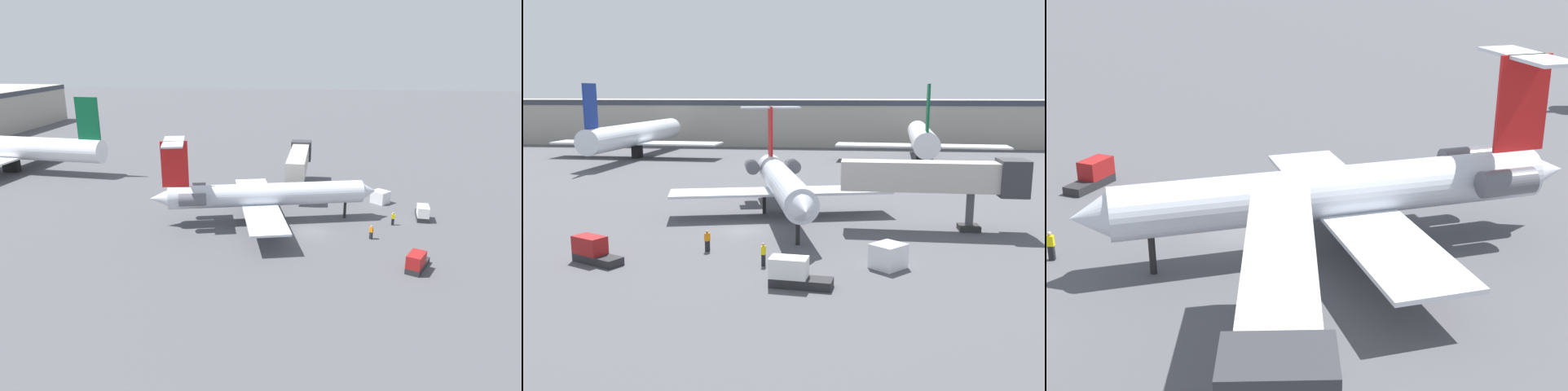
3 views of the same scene
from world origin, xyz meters
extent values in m
cube|color=#4C4C51|center=(0.00, 0.00, -0.05)|extent=(400.00, 400.00, 0.10)
cylinder|color=silver|center=(2.74, 5.64, 3.54)|extent=(8.52, 24.26, 2.83)
cone|color=silver|center=(5.81, -6.93, 3.54)|extent=(3.14, 2.78, 2.69)
cone|color=silver|center=(-0.36, 18.31, 3.54)|extent=(2.96, 3.10, 2.41)
cube|color=silver|center=(8.23, 8.01, 2.42)|extent=(10.86, 6.67, 0.24)
cube|color=silver|center=(-3.23, 5.21, 2.42)|extent=(10.86, 6.67, 0.24)
cylinder|color=#595960|center=(2.81, 15.07, 3.94)|extent=(2.22, 3.46, 1.50)
cylinder|color=#595960|center=(-1.68, 13.97, 3.94)|extent=(2.22, 3.46, 1.50)
cube|color=red|center=(0.09, 16.46, 7.75)|extent=(0.99, 3.17, 5.59)
cube|color=silver|center=(0.09, 16.46, 10.44)|extent=(7.18, 3.95, 0.20)
cylinder|color=black|center=(5.15, -4.21, 1.06)|extent=(0.36, 0.36, 2.12)
cylinder|color=black|center=(3.82, 7.96, 1.06)|extent=(0.36, 0.36, 2.12)
cylinder|color=black|center=(0.71, 7.20, 1.06)|extent=(0.36, 0.36, 2.12)
cube|color=#B7B2A8|center=(16.12, 2.34, 4.83)|extent=(15.30, 2.92, 2.60)
cube|color=black|center=(3.21, -10.02, 0.42)|extent=(0.27, 0.34, 0.85)
cube|color=yellow|center=(3.21, -10.02, 1.15)|extent=(0.29, 0.42, 0.60)
sphere|color=tan|center=(3.21, -10.02, 1.57)|extent=(0.24, 0.24, 0.24)
cube|color=black|center=(-1.66, -6.90, 0.42)|extent=(0.39, 0.40, 0.85)
cube|color=orange|center=(-1.66, -6.90, 1.15)|extent=(0.46, 0.47, 0.60)
sphere|color=tan|center=(-1.66, -6.90, 1.57)|extent=(0.24, 0.24, 0.24)
cube|color=#262628|center=(-8.80, -10.75, 0.30)|extent=(4.21, 3.02, 0.60)
cube|color=maroon|center=(-9.52, -10.40, 1.25)|extent=(2.77, 2.31, 1.30)
camera|label=1|loc=(-53.17, -0.38, 21.12)|focal=32.54mm
camera|label=2|loc=(8.97, -47.88, 12.21)|focal=38.51mm
camera|label=3|loc=(39.46, 2.13, 16.71)|focal=49.14mm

